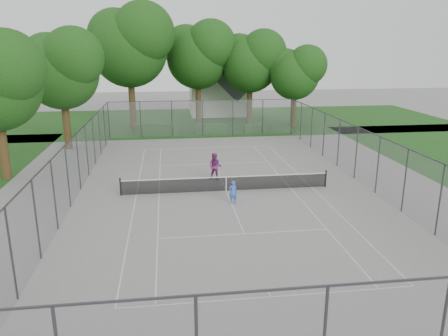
{
  "coord_description": "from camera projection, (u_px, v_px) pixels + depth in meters",
  "views": [
    {
      "loc": [
        -3.48,
        -25.37,
        8.77
      ],
      "look_at": [
        0.0,
        1.0,
        1.2
      ],
      "focal_mm": 35.0,
      "sensor_mm": 36.0,
      "label": 1
    }
  ],
  "objects": [
    {
      "name": "hedge_mid",
      "position": [
        211.0,
        128.0,
        44.34
      ],
      "size": [
        3.23,
        0.92,
        1.01
      ],
      "primitive_type": "cube",
      "color": "#1F4E19",
      "rests_on": "ground"
    },
    {
      "name": "perimeter_fence",
      "position": [
        226.0,
        163.0,
        26.54
      ],
      "size": [
        18.08,
        34.08,
        3.52
      ],
      "color": "#38383D",
      "rests_on": "ground"
    },
    {
      "name": "tennis_net",
      "position": [
        226.0,
        183.0,
        26.89
      ],
      "size": [
        12.87,
        0.1,
        1.1
      ],
      "color": "black",
      "rests_on": "ground"
    },
    {
      "name": "tree_far_left",
      "position": [
        130.0,
        42.0,
        44.69
      ],
      "size": [
        9.05,
        8.26,
        13.01
      ],
      "color": "#3E2C16",
      "rests_on": "ground"
    },
    {
      "name": "house",
      "position": [
        219.0,
        85.0,
        55.58
      ],
      "size": [
        7.41,
        5.74,
        9.23
      ],
      "color": "beige",
      "rests_on": "ground"
    },
    {
      "name": "ground",
      "position": [
        226.0,
        191.0,
        27.03
      ],
      "size": [
        120.0,
        120.0,
        0.0
      ],
      "primitive_type": "plane",
      "color": "slate",
      "rests_on": "ground"
    },
    {
      "name": "court_markings",
      "position": [
        226.0,
        191.0,
        27.03
      ],
      "size": [
        11.03,
        23.83,
        0.01
      ],
      "color": "silver",
      "rests_on": "ground"
    },
    {
      "name": "tree_far_right",
      "position": [
        296.0,
        71.0,
        46.58
      ],
      "size": [
        6.1,
        5.57,
        8.77
      ],
      "color": "#3E2C16",
      "rests_on": "ground"
    },
    {
      "name": "tree_far_midright",
      "position": [
        251.0,
        59.0,
        48.24
      ],
      "size": [
        7.25,
        6.62,
        10.42
      ],
      "color": "#3E2C16",
      "rests_on": "ground"
    },
    {
      "name": "girl_player",
      "position": [
        233.0,
        192.0,
        24.81
      ],
      "size": [
        0.53,
        0.4,
        1.34
      ],
      "primitive_type": "imported",
      "rotation": [
        0.0,
        0.0,
        3.31
      ],
      "color": "blue",
      "rests_on": "ground"
    },
    {
      "name": "grass_far",
      "position": [
        196.0,
        121.0,
        51.83
      ],
      "size": [
        60.0,
        20.0,
        0.0
      ],
      "primitive_type": "cube",
      "color": "#194413",
      "rests_on": "ground"
    },
    {
      "name": "hedge_left",
      "position": [
        158.0,
        129.0,
        44.01
      ],
      "size": [
        4.31,
        1.29,
        1.08
      ],
      "primitive_type": "cube",
      "color": "#1F4E19",
      "rests_on": "ground"
    },
    {
      "name": "tree_far_midleft",
      "position": [
        199.0,
        52.0,
        48.5
      ],
      "size": [
        7.97,
        7.28,
        11.46
      ],
      "color": "#3E2C16",
      "rests_on": "ground"
    },
    {
      "name": "woman_player",
      "position": [
        215.0,
        167.0,
        28.97
      ],
      "size": [
        1.09,
        0.97,
        1.84
      ],
      "primitive_type": "imported",
      "rotation": [
        0.0,
        0.0,
        -0.37
      ],
      "color": "#7B296B",
      "rests_on": "ground"
    },
    {
      "name": "tree_side_back",
      "position": [
        62.0,
        66.0,
        36.09
      ],
      "size": [
        7.11,
        6.49,
        10.22
      ],
      "color": "#3E2C16",
      "rests_on": "ground"
    },
    {
      "name": "hedge_right",
      "position": [
        257.0,
        128.0,
        45.13
      ],
      "size": [
        2.67,
        0.98,
        0.8
      ],
      "primitive_type": "cube",
      "color": "#1F4E19",
      "rests_on": "ground"
    }
  ]
}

